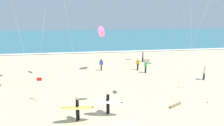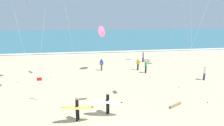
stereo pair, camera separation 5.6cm
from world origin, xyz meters
TOP-DOWN VIEW (x-y plane):
  - ocean_water at (0.00, 57.05)m, footprint 160.00×60.00m
  - shoreline_foam at (0.00, 27.35)m, footprint 160.00×1.22m
  - surfer_lead at (-0.46, 3.00)m, footprint 2.45×1.13m
  - surfer_trailing at (-2.59, 2.41)m, footprint 2.39×0.95m
  - kite_delta_rose_far at (0.33, 14.53)m, footprint 1.74×2.02m
  - bystander_yellow_top at (4.99, 14.08)m, footprint 0.34×0.41m
  - bystander_white_top at (11.21, 9.10)m, footprint 0.31×0.45m
  - bystander_purple_top at (7.05, 18.42)m, footprint 0.28×0.47m
  - bystander_green_top at (5.61, 12.69)m, footprint 0.41×0.34m
  - bystander_blue_top at (0.22, 14.63)m, footprint 0.49×0.25m
  - lifeguard_flag at (-5.93, 6.31)m, footprint 0.45×0.05m
  - driftwood_log at (5.06, 3.57)m, footprint 1.31×0.83m

SIDE VIEW (x-z plane):
  - ocean_water at x=0.00m, z-range 0.00..0.08m
  - shoreline_foam at x=0.00m, z-range 0.08..0.09m
  - driftwood_log at x=5.06m, z-range 0.00..0.19m
  - bystander_yellow_top at x=4.99m, z-range 0.02..1.61m
  - bystander_white_top at x=11.21m, z-range 0.02..1.61m
  - bystander_purple_top at x=7.05m, z-range 0.02..1.61m
  - bystander_green_top at x=5.61m, z-range 0.02..1.61m
  - bystander_blue_top at x=0.22m, z-range 0.02..1.61m
  - surfer_trailing at x=-2.59m, z-range 0.19..1.90m
  - surfer_lead at x=-0.46m, z-range 0.20..1.90m
  - lifeguard_flag at x=-5.93m, z-range 0.22..2.32m
  - kite_delta_rose_far at x=0.33m, z-range 2.18..7.99m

